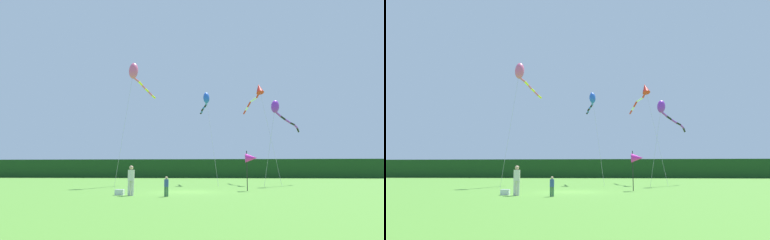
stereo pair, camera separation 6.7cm
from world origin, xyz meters
The scene contains 10 objects.
ground_plane centered at (0.00, 0.00, 0.00)m, with size 120.00×120.00×0.00m, color #4C842D.
distant_treeline centered at (0.00, 45.00, 1.88)m, with size 108.00×3.43×3.75m, color #193D19.
person_adult centered at (-3.02, -3.74, 1.02)m, with size 0.40×0.40×1.82m.
person_child centered at (-0.73, -4.34, 0.66)m, with size 0.26×0.26×1.17m.
cooler_box centered at (-3.82, -3.39, 0.18)m, with size 0.54×0.35×0.35m, color silver.
banner_flag_pole centered at (4.87, 1.65, 2.45)m, with size 0.90×0.70×3.01m.
kite_red centered at (7.02, 14.35, 10.59)m, with size 2.85×10.27×11.59m.
kite_blue centered at (1.05, 12.93, 9.47)m, with size 2.17×7.60×10.38m.
kite_purple centered at (8.63, 10.30, 7.69)m, with size 5.26×7.68×8.74m.
kite_rainbow centered at (-5.93, 7.95, 11.25)m, with size 1.92×8.62×12.32m.
Camera 1 is at (2.32, -24.26, 1.54)m, focal length 31.24 mm.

